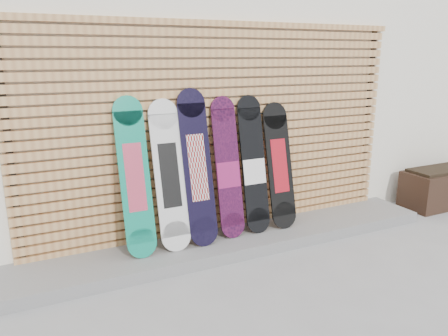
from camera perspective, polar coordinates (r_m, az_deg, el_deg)
The scene contains 11 objects.
ground at distance 4.24m, azimuth 7.48°, elevation -13.19°, with size 80.00×80.00×0.00m, color gray.
building at distance 7.11m, azimuth -4.43°, elevation 13.23°, with size 12.00×5.00×3.60m, color white.
concrete_step at distance 4.67m, azimuth 1.33°, elevation -9.50°, with size 4.60×0.70×0.12m, color slate.
slat_wall at distance 4.59m, azimuth -0.24°, elevation 5.07°, with size 4.26×0.08×2.29m.
planter_box at distance 6.53m, azimuth 26.70°, elevation -2.19°, with size 1.16×0.48×0.52m.
snowboard_0 at distance 4.14m, azimuth -11.58°, elevation -1.21°, with size 0.28×0.37×1.49m.
snowboard_1 at distance 4.23m, azimuth -7.13°, elevation -0.96°, with size 0.30×0.37×1.45m.
snowboard_2 at distance 4.31m, azimuth -3.49°, elevation 0.05°, with size 0.29×0.38×1.54m.
snowboard_3 at distance 4.49m, azimuth 0.50°, elevation -0.09°, with size 0.26×0.33×1.44m.
snowboard_4 at distance 4.63m, azimuth 3.89°, elevation 0.31°, with size 0.27×0.33×1.44m.
snowboard_5 at distance 4.79m, azimuth 7.25°, elevation 0.31°, with size 0.30×0.35×1.35m.
Camera 1 is at (-2.10, -3.11, 1.97)m, focal length 35.00 mm.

